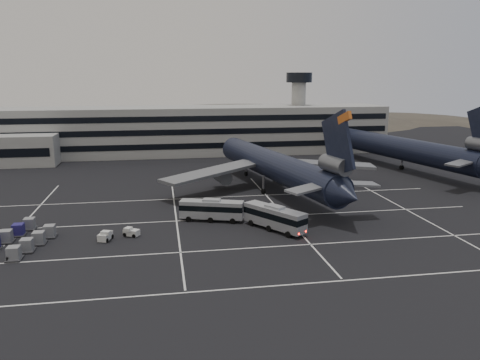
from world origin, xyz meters
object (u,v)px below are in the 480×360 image
trijet_main (275,166)px  uld_cluster (18,239)px  bus_near (275,217)px  bus_far (212,209)px  tug_a (105,236)px

trijet_main → uld_cluster: size_ratio=3.79×
trijet_main → bus_near: size_ratio=5.51×
trijet_main → bus_far: (-14.87, -17.86, -3.27)m
uld_cluster → trijet_main: bearing=29.8°
tug_a → bus_far: bearing=41.7°
trijet_main → bus_near: (-5.98, -24.04, -3.15)m
uld_cluster → tug_a: bearing=-1.0°
bus_far → uld_cluster: size_ratio=0.69×
bus_near → uld_cluster: size_ratio=0.69×
trijet_main → uld_cluster: bearing=-161.4°
trijet_main → bus_near: bearing=-115.2°
bus_far → tug_a: 17.45m
trijet_main → tug_a: (-30.90, -24.63, -4.56)m
bus_far → trijet_main: bearing=-21.8°
bus_far → uld_cluster: (-27.71, -6.55, -1.11)m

